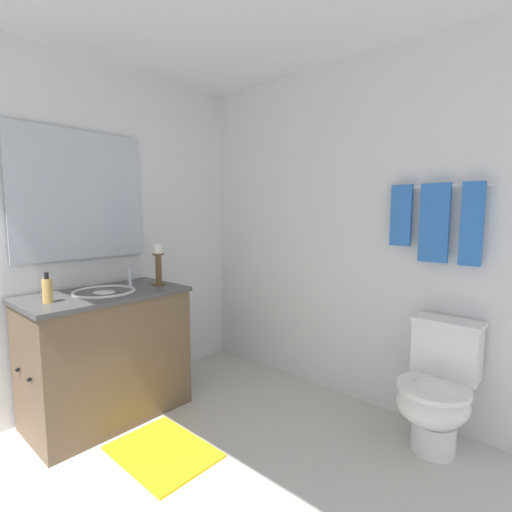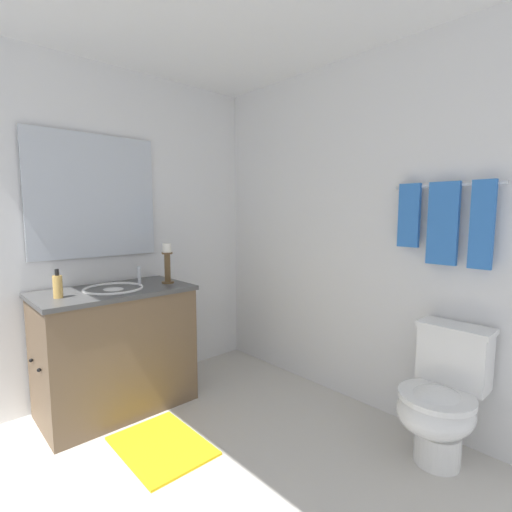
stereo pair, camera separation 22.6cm
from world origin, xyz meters
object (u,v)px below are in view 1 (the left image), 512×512
(towel_bar, at_px, (437,187))
(towel_near_corner, at_px, (472,224))
(towel_near_vanity, at_px, (401,215))
(towel_center, at_px, (434,223))
(toilet, at_px, (437,390))
(sink_basin, at_px, (105,298))
(mirror, at_px, (80,195))
(candle_holder_tall, at_px, (158,263))
(soap_bottle, at_px, (47,290))
(bath_mat, at_px, (163,452))
(vanity_cabinet, at_px, (107,354))

(towel_bar, relative_size, towel_near_corner, 1.26)
(towel_near_vanity, height_order, towel_center, same)
(toilet, bearing_deg, towel_center, 120.97)
(toilet, relative_size, towel_bar, 1.23)
(sink_basin, xyz_separation_m, toilet, (1.78, 1.08, -0.45))
(mirror, relative_size, towel_near_vanity, 2.33)
(mirror, distance_m, towel_bar, 2.33)
(towel_bar, distance_m, towel_center, 0.22)
(candle_holder_tall, xyz_separation_m, towel_near_vanity, (1.40, 0.89, 0.35))
(sink_basin, bearing_deg, towel_bar, 38.09)
(mirror, distance_m, soap_bottle, 0.74)
(towel_near_corner, distance_m, bath_mat, 2.21)
(vanity_cabinet, bearing_deg, towel_near_corner, 34.57)
(toilet, height_order, towel_bar, towel_bar)
(mirror, distance_m, towel_center, 2.33)
(towel_bar, bearing_deg, vanity_cabinet, -141.89)
(candle_holder_tall, distance_m, toilet, 1.97)
(vanity_cabinet, relative_size, bath_mat, 1.70)
(vanity_cabinet, distance_m, towel_bar, 2.38)
(vanity_cabinet, relative_size, towel_near_corner, 2.11)
(soap_bottle, distance_m, towel_near_vanity, 2.21)
(candle_holder_tall, distance_m, towel_bar, 1.92)
(toilet, height_order, towel_near_corner, towel_near_corner)
(mirror, xyz_separation_m, soap_bottle, (0.31, -0.36, -0.57))
(toilet, bearing_deg, towel_near_corner, 68.52)
(toilet, bearing_deg, bath_mat, -136.98)
(towel_center, height_order, towel_near_corner, same)
(vanity_cabinet, bearing_deg, bath_mat, 0.00)
(candle_holder_tall, height_order, towel_bar, towel_bar)
(candle_holder_tall, relative_size, toilet, 0.40)
(vanity_cabinet, distance_m, towel_center, 2.27)
(vanity_cabinet, xyz_separation_m, towel_bar, (1.66, 1.30, 1.11))
(toilet, bearing_deg, soap_bottle, -140.60)
(towel_bar, bearing_deg, mirror, -146.14)
(candle_holder_tall, bearing_deg, towel_near_vanity, 32.46)
(bath_mat, bearing_deg, vanity_cabinet, -180.00)
(sink_basin, bearing_deg, towel_near_corner, 34.55)
(vanity_cabinet, height_order, towel_center, towel_center)
(candle_holder_tall, height_order, bath_mat, candle_holder_tall)
(candle_holder_tall, bearing_deg, vanity_cabinet, -97.54)
(mirror, bearing_deg, toilet, 27.61)
(bath_mat, bearing_deg, candle_holder_tall, 145.83)
(towel_bar, bearing_deg, bath_mat, -128.45)
(towel_bar, height_order, towel_near_corner, towel_near_corner)
(toilet, bearing_deg, mirror, -152.39)
(vanity_cabinet, xyz_separation_m, towel_near_corner, (1.86, 1.28, 0.88))
(vanity_cabinet, bearing_deg, candle_holder_tall, 82.46)
(towel_near_vanity, relative_size, towel_near_corner, 0.81)
(towel_near_vanity, bearing_deg, toilet, -32.11)
(mirror, height_order, towel_near_corner, mirror)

